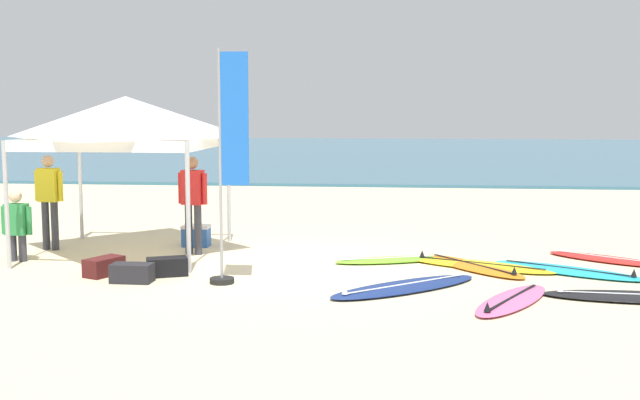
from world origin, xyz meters
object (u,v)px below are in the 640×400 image
surfboard_pink (512,300)px  person_red (193,198)px  banner_flag (228,176)px  surfboard_red (608,259)px  gear_bag_on_sand (104,267)px  gear_bag_near_tent (167,267)px  person_yellow (49,195)px  surfboard_cyan (569,270)px  surfboard_yellow (480,265)px  canopy_tent (126,117)px  surfboard_black (640,297)px  person_green (17,222)px  surfboard_lime (388,260)px  gear_bag_by_pole (132,273)px  surfboard_orange (473,266)px  cooler_box (196,236)px  surfboard_navy (404,287)px

surfboard_pink → person_red: (-5.07, 2.97, 0.95)m
person_red → banner_flag: banner_flag is taller
surfboard_red → gear_bag_on_sand: size_ratio=3.29×
gear_bag_near_tent → gear_bag_on_sand: size_ratio=1.00×
surfboard_pink → person_yellow: (-7.76, 3.15, 0.95)m
surfboard_red → surfboard_pink: same height
surfboard_cyan → gear_bag_near_tent: size_ratio=4.00×
surfboard_yellow → gear_bag_on_sand: bearing=-168.1°
surfboard_cyan → banner_flag: banner_flag is taller
canopy_tent → surfboard_pink: size_ratio=1.45×
surfboard_red → surfboard_black: (-0.25, -2.70, -0.00)m
person_yellow → banner_flag: (3.80, -2.38, 0.59)m
surfboard_black → person_red: bearing=159.0°
surfboard_cyan → person_green: size_ratio=2.00×
person_red → banner_flag: bearing=-63.2°
surfboard_lime → gear_bag_near_tent: size_ratio=3.21×
surfboard_cyan → gear_bag_by_pole: (-6.55, -1.35, 0.10)m
person_green → banner_flag: size_ratio=0.35×
surfboard_red → person_red: 7.13m
surfboard_red → surfboard_orange: size_ratio=0.92×
banner_flag → person_red: bearing=116.8°
cooler_box → surfboard_black: bearing=-26.0°
surfboard_lime → gear_bag_near_tent: gear_bag_near_tent is taller
surfboard_yellow → surfboard_cyan: size_ratio=1.05×
gear_bag_by_pole → banner_flag: bearing=3.1°
surfboard_navy → cooler_box: 4.94m
canopy_tent → gear_bag_near_tent: canopy_tent is taller
surfboard_lime → banner_flag: size_ratio=0.57×
gear_bag_by_pole → surfboard_yellow: bearing=17.5°
surfboard_pink → surfboard_navy: 1.55m
gear_bag_near_tent → cooler_box: cooler_box is taller
surfboard_pink → banner_flag: 4.31m
person_red → person_green: person_red is taller
surfboard_orange → cooler_box: bearing=162.7°
surfboard_red → cooler_box: bearing=174.4°
surfboard_red → banner_flag: size_ratio=0.58×
canopy_tent → surfboard_pink: (6.21, -2.90, -2.35)m
canopy_tent → surfboard_yellow: (6.02, -0.57, -2.35)m
person_green → cooler_box: person_green is taller
canopy_tent → surfboard_orange: canopy_tent is taller
canopy_tent → surfboard_navy: (4.80, -2.24, -2.35)m
surfboard_cyan → surfboard_lime: size_ratio=1.25×
surfboard_navy → person_red: (-3.67, 2.32, 0.95)m
surfboard_lime → gear_bag_near_tent: bearing=-156.9°
gear_bag_on_sand → cooler_box: (0.75, 2.66, 0.06)m
surfboard_cyan → person_red: person_red is taller
person_yellow → gear_bag_by_pole: bearing=-46.2°
gear_bag_near_tent → gear_bag_on_sand: same height
canopy_tent → surfboard_navy: 5.80m
canopy_tent → surfboard_cyan: size_ratio=1.27×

